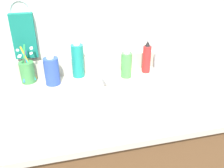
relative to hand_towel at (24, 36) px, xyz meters
name	(u,v)px	position (x,y,z in m)	size (l,w,h in m)	color
vanity_cabinet	(113,163)	(0.37, -0.32, -0.62)	(0.91, 0.57, 0.75)	brown
countertop	(114,100)	(0.37, -0.32, -0.23)	(0.95, 0.62, 0.03)	beige
backsplash	(100,64)	(0.37, -0.02, -0.17)	(0.95, 0.02, 0.09)	beige
back_wall	(99,86)	(0.37, 0.04, -0.35)	(2.05, 0.04, 1.30)	white
towel_ring	(20,10)	(0.00, 0.02, 0.12)	(0.10, 0.10, 0.01)	silver
hand_towel	(24,36)	(0.00, 0.00, 0.00)	(0.11, 0.04, 0.22)	#147260
sink_basin	(111,110)	(0.35, -0.37, -0.25)	(0.40, 0.40, 0.11)	white
faucet	(101,79)	(0.35, -0.18, -0.19)	(0.16, 0.10, 0.08)	silver
bottle_mouthwash_teal	(78,60)	(0.25, -0.06, -0.13)	(0.06, 0.06, 0.20)	teal
bottle_shampoo_blue	(52,71)	(0.11, -0.11, -0.15)	(0.07, 0.07, 0.16)	#2D4CB2
bottle_spray_red	(147,58)	(0.62, -0.09, -0.14)	(0.04, 0.04, 0.18)	red
bottle_toner_green	(126,64)	(0.49, -0.12, -0.15)	(0.06, 0.06, 0.16)	#4C9E4C
bottle_gel_clear	(159,60)	(0.70, -0.07, -0.17)	(0.06, 0.06, 0.11)	silver
cup_green	(27,71)	(-0.01, -0.06, -0.16)	(0.08, 0.08, 0.20)	#3F8C47
soap_bar	(174,69)	(0.77, -0.12, -0.21)	(0.06, 0.04, 0.02)	white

